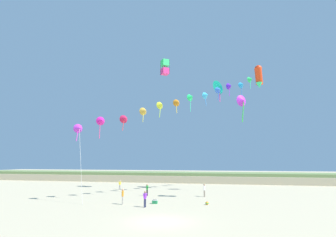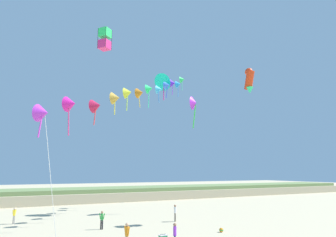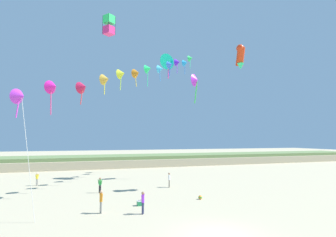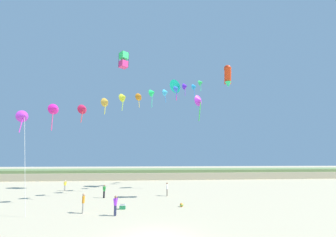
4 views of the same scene
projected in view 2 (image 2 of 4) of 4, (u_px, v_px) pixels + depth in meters
The scene contains 12 objects.
dune_ridge at pixel (93, 194), 53.02m from camera, with size 120.00×11.15×2.17m.
person_near_left at pixel (127, 234), 19.76m from camera, with size 0.25×0.60×1.71m.
person_near_right at pixel (175, 234), 20.06m from camera, with size 0.38×0.53×1.66m.
person_mid_center at pixel (102, 219), 26.73m from camera, with size 0.50×0.38×1.58m.
person_far_left at pixel (14, 215), 29.48m from camera, with size 0.38×0.48×1.54m.
person_far_right at pixel (175, 212), 30.90m from camera, with size 0.24×0.59×1.68m.
kite_banner_string at pixel (145, 91), 33.24m from camera, with size 23.08×21.88×20.18m.
large_kite_low_lead at pixel (194, 103), 40.36m from camera, with size 1.85×1.64×4.39m.
large_kite_mid_trail at pixel (249, 79), 33.27m from camera, with size 1.19×1.76×2.90m.
large_kite_high_solo at pixel (105, 39), 35.71m from camera, with size 1.66×1.66×2.55m.
large_kite_outer_drift at pixel (164, 81), 41.20m from camera, with size 2.90×3.07×3.95m.
beach_ball at pixel (221, 230), 25.38m from camera, with size 0.36×0.36×0.36m.
Camera 2 is at (-13.23, -12.63, 5.08)m, focal length 32.00 mm.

